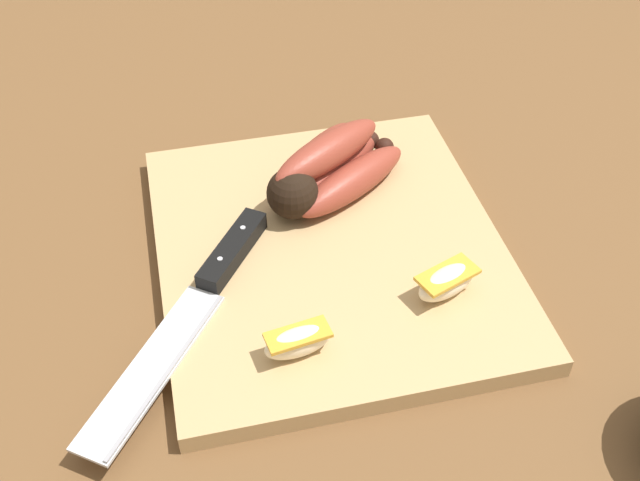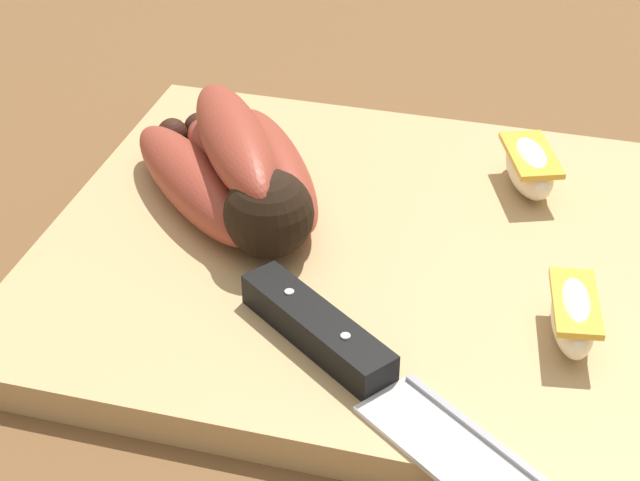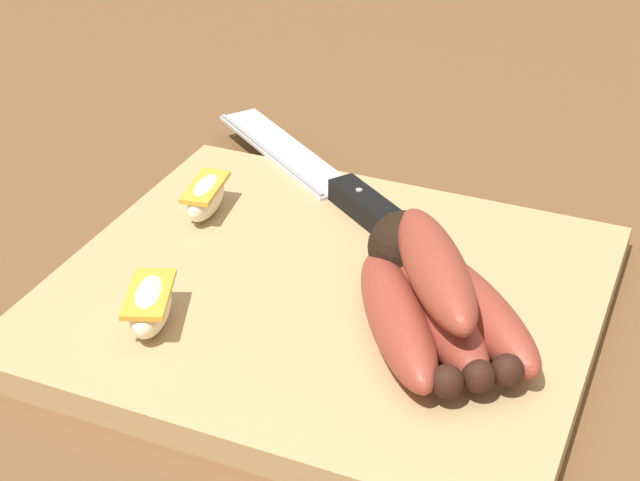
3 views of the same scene
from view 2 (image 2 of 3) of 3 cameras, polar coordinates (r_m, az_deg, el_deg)
ground_plane at (r=0.62m, az=1.77°, el=-0.98°), size 6.00×6.00×0.00m
cutting_board at (r=0.61m, az=2.28°, el=-0.85°), size 0.37×0.32×0.02m
banana_bunch at (r=0.62m, az=-4.55°, el=3.69°), size 0.16×0.17×0.07m
chefs_knife at (r=0.50m, az=3.35°, el=-7.78°), size 0.24×0.19×0.02m
apple_wedge_near at (r=0.54m, az=13.72°, el=-4.00°), size 0.03×0.06×0.03m
apple_wedge_middle at (r=0.66m, az=11.42°, el=3.99°), size 0.05×0.07×0.03m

